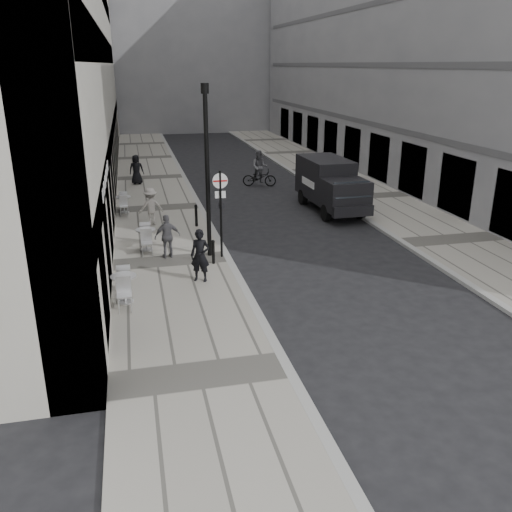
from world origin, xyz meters
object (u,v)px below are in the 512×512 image
at_px(lamppost, 207,164).
at_px(panel_van, 330,183).
at_px(walking_man, 200,256).
at_px(sign_post, 221,202).
at_px(cyclist, 259,172).

height_order(lamppost, panel_van, lamppost).
distance_m(lamppost, panel_van, 8.83).
bearing_deg(walking_man, sign_post, 88.26).
distance_m(lamppost, cyclist, 12.71).
height_order(lamppost, cyclist, lamppost).
xyz_separation_m(lamppost, cyclist, (4.60, 11.55, -2.63)).
bearing_deg(panel_van, sign_post, -138.54).
xyz_separation_m(walking_man, lamppost, (0.63, 2.37, 2.47)).
xyz_separation_m(sign_post, lamppost, (-0.40, 0.25, 1.32)).
relative_size(lamppost, panel_van, 1.16).
bearing_deg(lamppost, sign_post, -31.49).
distance_m(sign_post, lamppost, 1.40).
relative_size(walking_man, lamppost, 0.28).
relative_size(sign_post, cyclist, 1.51).
distance_m(walking_man, cyclist, 14.87).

